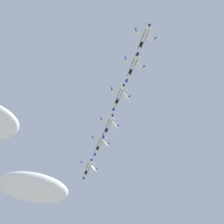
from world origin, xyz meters
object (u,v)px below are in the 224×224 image
(fighter_jet_lead, at_px, (88,169))
(fighter_jet_left_wing, at_px, (99,145))
(fighter_jet_trail_slot, at_px, (143,40))
(fighter_jet_right_wing, at_px, (108,126))
(fighter_jet_left_outer, at_px, (119,97))
(fighter_jet_right_outer, at_px, (132,68))

(fighter_jet_lead, height_order, fighter_jet_left_wing, fighter_jet_left_wing)
(fighter_jet_left_wing, height_order, fighter_jet_trail_slot, fighter_jet_left_wing)
(fighter_jet_left_wing, relative_size, fighter_jet_trail_slot, 1.00)
(fighter_jet_left_wing, relative_size, fighter_jet_right_wing, 1.00)
(fighter_jet_left_wing, bearing_deg, fighter_jet_left_outer, -90.75)
(fighter_jet_left_outer, xyz_separation_m, fighter_jet_right_outer, (1.41, -17.93, 0.09))
(fighter_jet_left_outer, relative_size, fighter_jet_trail_slot, 1.00)
(fighter_jet_lead, height_order, fighter_jet_trail_slot, fighter_jet_trail_slot)
(fighter_jet_left_wing, distance_m, fighter_jet_right_outer, 51.83)
(fighter_jet_trail_slot, bearing_deg, fighter_jet_right_wing, 89.82)
(fighter_jet_trail_slot, bearing_deg, fighter_jet_lead, 90.58)
(fighter_jet_right_outer, bearing_deg, fighter_jet_lead, 90.87)
(fighter_jet_left_wing, distance_m, fighter_jet_trail_slot, 66.24)
(fighter_jet_right_wing, height_order, fighter_jet_right_outer, fighter_jet_right_outer)
(fighter_jet_right_outer, bearing_deg, fighter_jet_left_wing, 90.07)
(fighter_jet_lead, xyz_separation_m, fighter_jet_right_wing, (2.75, -34.20, -0.65))
(fighter_jet_lead, distance_m, fighter_jet_right_wing, 34.31)
(fighter_jet_left_wing, relative_size, fighter_jet_right_outer, 1.00)
(fighter_jet_left_outer, bearing_deg, fighter_jet_right_wing, 88.57)
(fighter_jet_right_wing, height_order, fighter_jet_left_outer, fighter_jet_left_outer)
(fighter_jet_trail_slot, bearing_deg, fighter_jet_left_wing, 89.87)
(fighter_jet_right_wing, bearing_deg, fighter_jet_lead, 91.71)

